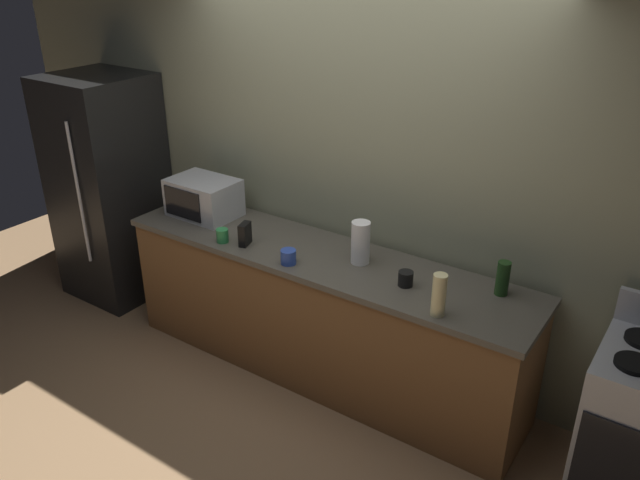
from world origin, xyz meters
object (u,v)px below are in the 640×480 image
Objects in this scene: bottle_wine at (503,278)px; mug_black at (406,279)px; bottle_hand_soap at (439,295)px; microwave at (204,198)px; mug_blue at (288,257)px; cordless_phone at (245,234)px; paper_towel_roll at (361,243)px; mug_green at (222,236)px; refrigerator at (109,189)px.

bottle_wine is 2.26× the size of mug_black.
bottle_hand_soap reaches higher than mug_black.
microwave is 0.99m from mug_blue.
mug_blue is at bearing -167.23° from mug_black.
cordless_phone is at bearing 177.00° from bottle_hand_soap.
mug_blue is 0.74m from mug_black.
paper_towel_roll is at bearing -172.15° from bottle_wine.
paper_towel_roll is 0.94m from mug_green.
microwave is (1.01, 0.05, 0.13)m from refrigerator.
bottle_wine is (1.60, 0.33, 0.03)m from cordless_phone.
mug_blue is (1.96, -0.21, 0.05)m from refrigerator.
mug_blue is at bearing -15.27° from microwave.
paper_towel_roll is 0.71m from bottle_hand_soap.
mug_green is at bearing -179.87° from mug_blue.
bottle_hand_soap is 1.55m from mug_green.
bottle_wine is at bearing 7.85° from paper_towel_roll.
microwave reaches higher than bottle_hand_soap.
mug_blue and mug_green have the same top height.
paper_towel_roll reaches higher than mug_green.
paper_towel_roll is (2.32, 0.05, 0.13)m from refrigerator.
cordless_phone is at bearing -20.32° from microwave.
mug_green is at bearing -167.71° from bottle_wine.
cordless_phone reaches higher than mug_blue.
cordless_phone is at bearing -5.82° from refrigerator.
refrigerator reaches higher than cordless_phone.
mug_blue is 0.54m from mug_green.
microwave is 1.78× the size of paper_towel_roll.
bottle_hand_soap reaches higher than bottle_wine.
bottle_wine is (0.20, 0.40, -0.02)m from bottle_hand_soap.
refrigerator is 2.98m from bottle_hand_soap.
paper_towel_roll reaches higher than bottle_hand_soap.
mug_black is (2.68, -0.05, 0.04)m from refrigerator.
cordless_phone is at bearing -174.34° from mug_black.
refrigerator reaches higher than mug_green.
paper_towel_roll is 1.12× the size of bottle_hand_soap.
bottle_wine is at bearing -4.77° from cordless_phone.
paper_towel_roll reaches higher than bottle_wine.
microwave is at bearing 143.36° from cordless_phone.
microwave is 1.31m from paper_towel_roll.
mug_green reaches higher than mug_black.
bottle_wine is 0.54m from mug_black.
bottle_hand_soap reaches higher than mug_blue.
cordless_phone reaches higher than mug_green.
bottle_hand_soap is 1.20× the size of bottle_wine.
microwave is 1.99× the size of bottle_hand_soap.
bottle_wine is 2.10× the size of mug_blue.
microwave is 5.00× the size of mug_blue.
refrigerator is 18.77× the size of mug_blue.
mug_green is at bearing -32.45° from microwave.
paper_towel_roll is at bearing 156.50° from bottle_hand_soap.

